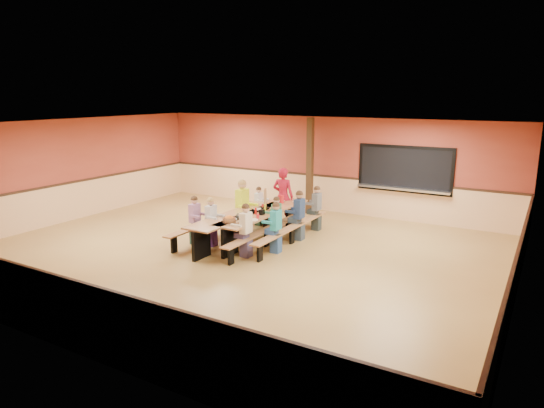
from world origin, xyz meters
The scene contains 23 objects.
ground centered at (0.00, 0.00, 0.00)m, with size 12.00×12.00×0.00m, color olive.
room_envelope centered at (0.00, 0.00, 0.69)m, with size 12.04×10.04×3.02m.
kitchen_pass_through centered at (2.60, 4.96, 1.49)m, with size 2.78×0.28×1.38m.
structural_post centered at (-0.20, 4.40, 1.50)m, with size 0.18×0.18×3.00m, color #311F10.
cafeteria_table_main centered at (0.00, 1.30, 0.53)m, with size 1.91×3.70×0.74m.
cafeteria_table_second centered at (-0.44, 0.80, 0.53)m, with size 1.91×3.70×0.74m.
seated_child_white_left centered at (-0.82, 0.13, 0.60)m, with size 0.37×0.30×1.21m, color silver, non-canonical shape.
seated_adult_yellow centered at (-0.82, 1.53, 0.72)m, with size 0.48×0.39×1.43m, color #DDF622, non-canonical shape.
seated_child_grey_left centered at (-0.82, 2.37, 0.55)m, with size 0.32×0.26×1.11m, color silver, non-canonical shape.
seated_child_teal_right centered at (0.83, 0.48, 0.61)m, with size 0.37×0.30×1.21m, color teal, non-canonical shape.
seated_child_navy_right centered at (0.83, 1.68, 0.64)m, with size 0.40×0.33×1.28m, color navy, non-canonical shape.
seated_child_char_right centered at (0.83, 2.74, 0.61)m, with size 0.38×0.31×1.22m, color #54585F, non-canonical shape.
seated_child_purple_sec centered at (-1.27, 0.05, 0.61)m, with size 0.37×0.30×1.22m, color #9C6996, non-canonical shape.
seated_child_green_sec centered at (0.38, 1.28, 0.57)m, with size 0.34×0.28×1.15m, color #357B54, non-canonical shape.
seated_child_tan_sec centered at (0.38, -0.13, 0.62)m, with size 0.39×0.32×1.25m, color beige, non-canonical shape.
standing_woman centered at (-0.24, 2.75, 0.84)m, with size 0.61×0.40×1.67m, color #A31228.
punch_pitcher centered at (-0.08, 2.35, 0.85)m, with size 0.16×0.16×0.22m, color red.
chip_bowl centered at (-0.13, -0.07, 0.81)m, with size 0.32×0.32×0.15m, color orange, non-canonical shape.
napkin_dispenser centered at (0.14, 0.96, 0.80)m, with size 0.10×0.14×0.13m, color black.
condiment_mustard centered at (-0.01, 1.38, 0.82)m, with size 0.06×0.06×0.17m, color yellow.
condiment_ketchup centered at (0.00, 0.90, 0.82)m, with size 0.06×0.06×0.17m, color #B2140F.
table_paddle centered at (-0.07, 1.49, 0.88)m, with size 0.16×0.16×0.56m.
place_settings centered at (0.00, 1.30, 0.80)m, with size 0.65×3.30×0.11m, color beige, non-canonical shape.
Camera 1 is at (6.30, -9.11, 3.72)m, focal length 32.00 mm.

